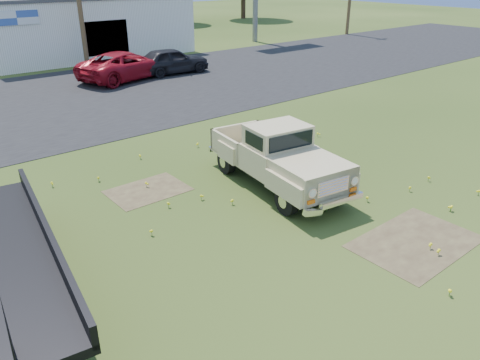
% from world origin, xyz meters
% --- Properties ---
extents(ground, '(140.00, 140.00, 0.00)m').
position_xyz_m(ground, '(0.00, 0.00, 0.00)').
color(ground, '#283F14').
rests_on(ground, ground).
extents(asphalt_lot, '(90.00, 14.00, 0.02)m').
position_xyz_m(asphalt_lot, '(0.00, 15.00, 0.00)').
color(asphalt_lot, black).
rests_on(asphalt_lot, ground).
extents(dirt_patch_a, '(3.00, 2.00, 0.01)m').
position_xyz_m(dirt_patch_a, '(1.50, -3.00, 0.00)').
color(dirt_patch_a, '#473726').
rests_on(dirt_patch_a, ground).
extents(dirt_patch_b, '(2.20, 1.60, 0.01)m').
position_xyz_m(dirt_patch_b, '(-2.00, 3.50, 0.00)').
color(dirt_patch_b, '#473726').
rests_on(dirt_patch_b, ground).
extents(commercial_building, '(14.20, 8.20, 4.15)m').
position_xyz_m(commercial_building, '(6.00, 26.99, 2.10)').
color(commercial_building, silver).
rests_on(commercial_building, ground).
extents(vintage_pickup_truck, '(2.72, 5.40, 1.88)m').
position_xyz_m(vintage_pickup_truck, '(1.13, 1.40, 0.94)').
color(vintage_pickup_truck, tan).
rests_on(vintage_pickup_truck, ground).
extents(red_pickup, '(6.15, 3.97, 1.58)m').
position_xyz_m(red_pickup, '(4.38, 17.30, 0.79)').
color(red_pickup, maroon).
rests_on(red_pickup, ground).
extents(dark_sedan, '(4.63, 2.11, 1.54)m').
position_xyz_m(dark_sedan, '(7.25, 17.02, 0.77)').
color(dark_sedan, black).
rests_on(dark_sedan, ground).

